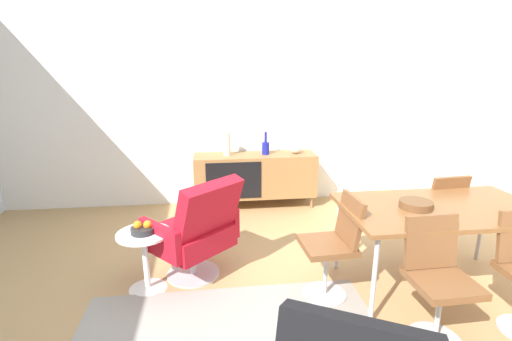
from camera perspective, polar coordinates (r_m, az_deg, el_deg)
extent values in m
plane|color=tan|center=(3.10, 2.39, -20.90)|extent=(8.32, 8.32, 0.00)
cube|color=white|center=(5.09, -2.36, 10.64)|extent=(6.80, 0.12, 2.80)
cube|color=olive|center=(4.99, -0.14, -0.69)|extent=(1.60, 0.44, 0.56)
cube|color=black|center=(4.75, -3.41, -1.57)|extent=(0.70, 0.01, 0.48)
cylinder|color=olive|center=(4.91, -8.53, -5.58)|extent=(0.03, 0.03, 0.16)
cylinder|color=olive|center=(5.08, 8.43, -4.82)|extent=(0.03, 0.03, 0.16)
cylinder|color=olive|center=(5.23, -8.47, -4.23)|extent=(0.03, 0.03, 0.16)
cylinder|color=olive|center=(5.39, 7.48, -3.57)|extent=(0.03, 0.03, 0.16)
cylinder|color=navy|center=(4.92, 1.47, 3.39)|extent=(0.10, 0.10, 0.16)
cylinder|color=navy|center=(4.89, 1.48, 5.09)|extent=(0.03, 0.03, 0.14)
cylinder|color=beige|center=(4.85, -4.45, 4.09)|extent=(0.09, 0.09, 0.31)
ellipsoid|color=beige|center=(5.00, 6.04, 3.34)|extent=(0.15, 0.15, 0.13)
cube|color=brown|center=(3.42, 26.40, -5.19)|extent=(1.60, 0.90, 0.04)
cylinder|color=#B7B7BC|center=(2.93, 17.51, -15.72)|extent=(0.04, 0.04, 0.70)
cylinder|color=#B7B7BC|center=(3.57, 12.34, -9.45)|extent=(0.04, 0.04, 0.70)
cylinder|color=#B7B7BC|center=(4.25, 31.12, -7.25)|extent=(0.04, 0.04, 0.70)
cylinder|color=brown|center=(3.28, 23.16, -4.78)|extent=(0.26, 0.26, 0.06)
cube|color=brown|center=(2.89, 26.56, -15.06)|extent=(0.41, 0.41, 0.05)
cube|color=brown|center=(2.92, 25.09, -9.75)|extent=(0.38, 0.10, 0.38)
cylinder|color=#B7B7BC|center=(3.01, 25.99, -18.98)|extent=(0.04, 0.04, 0.42)
cylinder|color=#B7B7BC|center=(3.12, 25.50, -22.13)|extent=(0.36, 0.36, 0.01)
cube|color=brown|center=(4.18, 25.38, -5.40)|extent=(0.43, 0.43, 0.05)
cube|color=brown|center=(3.98, 27.26, -3.37)|extent=(0.39, 0.12, 0.38)
cylinder|color=#B7B7BC|center=(4.27, 25.01, -8.39)|extent=(0.04, 0.04, 0.42)
cylinder|color=#B7B7BC|center=(4.35, 24.69, -10.88)|extent=(0.36, 0.36, 0.01)
cube|color=brown|center=(3.12, 10.77, -11.14)|extent=(0.42, 0.42, 0.05)
cube|color=brown|center=(3.10, 14.11, -7.19)|extent=(0.11, 0.38, 0.38)
cylinder|color=#B7B7BC|center=(3.24, 10.55, -14.90)|extent=(0.04, 0.04, 0.42)
cylinder|color=#B7B7BC|center=(3.35, 10.37, -17.95)|extent=(0.36, 0.36, 0.01)
cube|color=red|center=(3.43, -9.79, -9.82)|extent=(0.82, 0.82, 0.20)
cube|color=red|center=(3.14, -7.25, -6.03)|extent=(0.63, 0.60, 0.51)
cube|color=red|center=(3.60, -5.78, -7.05)|extent=(0.38, 0.42, 0.28)
cube|color=red|center=(3.23, -14.45, -10.29)|extent=(0.38, 0.42, 0.28)
cylinder|color=#B7B7BC|center=(3.54, -9.61, -13.33)|extent=(0.06, 0.06, 0.28)
cylinder|color=#B7B7BC|center=(3.61, -9.51, -15.16)|extent=(0.48, 0.48, 0.02)
cylinder|color=white|center=(3.26, -16.77, -9.22)|extent=(0.44, 0.44, 0.02)
cylinder|color=white|center=(3.37, -16.41, -13.23)|extent=(0.05, 0.05, 0.50)
cone|color=white|center=(3.49, -16.10, -16.69)|extent=(0.32, 0.32, 0.02)
cylinder|color=#262628|center=(3.25, -16.82, -8.66)|extent=(0.20, 0.20, 0.05)
sphere|color=orange|center=(3.22, -16.18, -7.92)|extent=(0.07, 0.07, 0.07)
sphere|color=orange|center=(3.24, -17.58, -7.91)|extent=(0.07, 0.07, 0.07)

